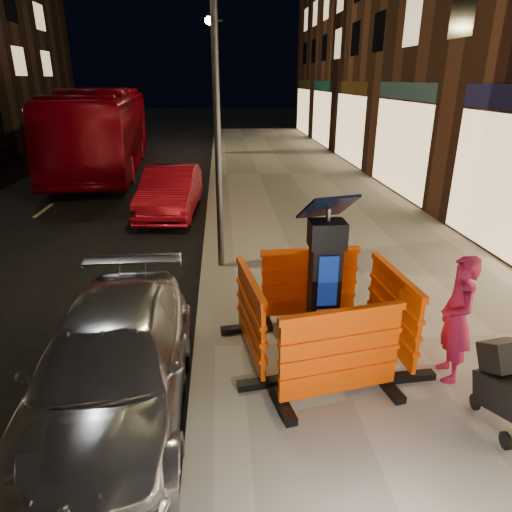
{
  "coord_description": "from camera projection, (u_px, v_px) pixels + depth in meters",
  "views": [
    {
      "loc": [
        0.31,
        -5.52,
        3.64
      ],
      "look_at": [
        0.8,
        1.0,
        1.1
      ],
      "focal_mm": 32.0,
      "sensor_mm": 36.0,
      "label": 1
    }
  ],
  "objects": [
    {
      "name": "street_lamp_far",
      "position": [
        218.0,
        90.0,
        22.03
      ],
      "size": [
        0.12,
        0.12,
        6.0
      ],
      "primitive_type": "cylinder",
      "color": "#3F3F44",
      "rests_on": "sidewalk"
    },
    {
      "name": "parking_kiosk",
      "position": [
        324.0,
        283.0,
        5.84
      ],
      "size": [
        0.73,
        0.73,
        2.1
      ],
      "primitive_type": "cube",
      "rotation": [
        0.0,
        0.0,
        0.11
      ],
      "color": "black",
      "rests_on": "sidewalk"
    },
    {
      "name": "barrier_back",
      "position": [
        309.0,
        285.0,
        6.89
      ],
      "size": [
        1.54,
        0.71,
        1.17
      ],
      "primitive_type": "cube",
      "rotation": [
        0.0,
        0.0,
        0.06
      ],
      "color": "#F14803",
      "rests_on": "sidewalk"
    },
    {
      "name": "car_red",
      "position": [
        172.0,
        214.0,
        13.22
      ],
      "size": [
        1.63,
        4.11,
        1.33
      ],
      "primitive_type": "imported",
      "rotation": [
        0.0,
        0.0,
        -0.06
      ],
      "color": "#AA0C1F",
      "rests_on": "ground"
    },
    {
      "name": "stroller",
      "position": [
        511.0,
        390.0,
        4.77
      ],
      "size": [
        0.61,
        0.81,
        0.91
      ],
      "primitive_type": "cube",
      "rotation": [
        0.0,
        0.0,
        0.2
      ],
      "color": "black",
      "rests_on": "sidewalk"
    },
    {
      "name": "barrier_kerbside",
      "position": [
        251.0,
        318.0,
        5.94
      ],
      "size": [
        0.83,
        1.58,
        1.17
      ],
      "primitive_type": "cube",
      "rotation": [
        0.0,
        0.0,
        1.72
      ],
      "color": "#F14803",
      "rests_on": "sidewalk"
    },
    {
      "name": "bus_doubledecker",
      "position": [
        108.0,
        169.0,
        19.68
      ],
      "size": [
        3.84,
        12.08,
        3.31
      ],
      "primitive_type": "imported",
      "rotation": [
        0.0,
        0.0,
        0.09
      ],
      "color": "maroon",
      "rests_on": "ground"
    },
    {
      "name": "sidewalk",
      "position": [
        412.0,
        342.0,
        6.61
      ],
      "size": [
        6.0,
        60.0,
        0.15
      ],
      "primitive_type": "cube",
      "color": "gray",
      "rests_on": "ground"
    },
    {
      "name": "barrier_front",
      "position": [
        340.0,
        356.0,
        5.13
      ],
      "size": [
        1.6,
        0.9,
        1.17
      ],
      "primitive_type": "cube",
      "rotation": [
        0.0,
        0.0,
        0.2
      ],
      "color": "#F14803",
      "rests_on": "sidewalk"
    },
    {
      "name": "kerb",
      "position": [
        205.0,
        351.0,
        6.4
      ],
      "size": [
        0.3,
        60.0,
        0.15
      ],
      "primitive_type": "cube",
      "color": "slate",
      "rests_on": "ground"
    },
    {
      "name": "street_lamp_mid",
      "position": [
        217.0,
        109.0,
        8.09
      ],
      "size": [
        0.12,
        0.12,
        6.0
      ],
      "primitive_type": "cylinder",
      "color": "#3F3F44",
      "rests_on": "sidewalk"
    },
    {
      "name": "car_silver",
      "position": [
        118.0,
        409.0,
        5.39
      ],
      "size": [
        1.82,
        4.24,
        1.22
      ],
      "primitive_type": "imported",
      "rotation": [
        0.0,
        0.0,
        0.03
      ],
      "color": "silver",
      "rests_on": "ground"
    },
    {
      "name": "ground_plane",
      "position": [
        205.0,
        356.0,
        6.43
      ],
      "size": [
        120.0,
        120.0,
        0.0
      ],
      "primitive_type": "plane",
      "color": "black",
      "rests_on": "ground"
    },
    {
      "name": "barrier_bldgside",
      "position": [
        393.0,
        313.0,
        6.08
      ],
      "size": [
        0.73,
        1.55,
        1.17
      ],
      "primitive_type": "cube",
      "rotation": [
        0.0,
        0.0,
        1.65
      ],
      "color": "#F14803",
      "rests_on": "sidewalk"
    },
    {
      "name": "man",
      "position": [
        457.0,
        319.0,
        5.47
      ],
      "size": [
        0.47,
        0.64,
        1.61
      ],
      "primitive_type": "imported",
      "rotation": [
        0.0,
        0.0,
        -1.72
      ],
      "color": "maroon",
      "rests_on": "sidewalk"
    }
  ]
}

